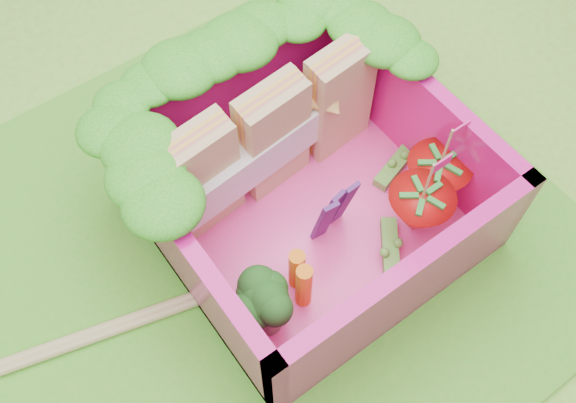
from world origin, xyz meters
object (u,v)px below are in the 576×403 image
(strawberry_left, at_px, (417,213))
(chopsticks, at_px, (68,344))
(bento_box, at_px, (309,186))
(sandwich_stack, at_px, (274,136))
(strawberry_right, at_px, (434,181))
(broccoli, at_px, (267,307))

(strawberry_left, relative_size, chopsticks, 0.27)
(bento_box, distance_m, chopsticks, 1.21)
(sandwich_stack, height_order, strawberry_right, sandwich_stack)
(bento_box, height_order, chopsticks, bento_box)
(sandwich_stack, height_order, strawberry_left, sandwich_stack)
(broccoli, bearing_deg, sandwich_stack, 52.32)
(bento_box, relative_size, strawberry_right, 2.47)
(broccoli, xyz_separation_m, strawberry_left, (0.78, -0.02, -0.03))
(sandwich_stack, xyz_separation_m, strawberry_right, (0.49, -0.54, -0.14))
(strawberry_right, height_order, chopsticks, strawberry_right)
(sandwich_stack, relative_size, strawberry_left, 2.04)
(strawberry_left, bearing_deg, sandwich_stack, 117.24)
(bento_box, distance_m, strawberry_right, 0.58)
(strawberry_right, distance_m, chopsticks, 1.73)
(bento_box, bearing_deg, strawberry_left, -47.45)
(bento_box, height_order, broccoli, bento_box)
(sandwich_stack, bearing_deg, strawberry_right, -47.74)
(chopsticks, bearing_deg, strawberry_left, -16.57)
(sandwich_stack, distance_m, strawberry_left, 0.71)
(strawberry_left, distance_m, chopsticks, 1.58)
(sandwich_stack, bearing_deg, bento_box, -91.27)
(bento_box, distance_m, strawberry_left, 0.49)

